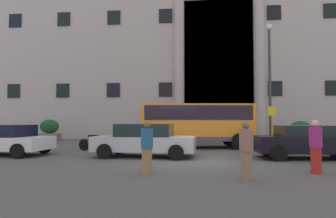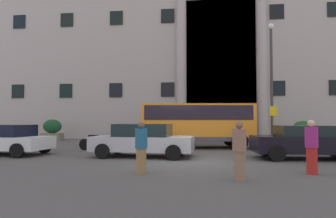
{
  "view_description": "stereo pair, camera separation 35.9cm",
  "coord_description": "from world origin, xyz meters",
  "px_view_note": "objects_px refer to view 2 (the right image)",
  "views": [
    {
      "loc": [
        0.1,
        -11.53,
        1.55
      ],
      "look_at": [
        -1.33,
        4.74,
        2.23
      ],
      "focal_mm": 31.18,
      "sensor_mm": 36.0,
      "label": 1
    },
    {
      "loc": [
        0.45,
        -11.49,
        1.55
      ],
      "look_at": [
        -1.33,
        4.74,
        2.23
      ],
      "focal_mm": 31.18,
      "sensor_mm": 36.0,
      "label": 2
    }
  ],
  "objects_px": {
    "hedge_planter_west": "(304,132)",
    "pedestrian_child_trailing": "(141,148)",
    "motorcycle_near_kerb": "(96,142)",
    "motorcycle_far_end": "(26,141)",
    "hedge_planter_east": "(52,130)",
    "parked_compact_extra": "(307,142)",
    "pedestrian_woman_with_bag": "(239,151)",
    "pedestrian_woman_dark_dress": "(312,147)",
    "hedge_planter_entrance_left": "(237,133)",
    "bus_stop_sign": "(274,121)",
    "parked_estate_mid": "(143,140)",
    "lamppost_plaza_centre": "(271,74)",
    "orange_minibus": "(197,122)",
    "hedge_planter_far_east": "(150,132)",
    "parked_sedan_far": "(6,139)"
  },
  "relations": [
    {
      "from": "hedge_planter_west",
      "to": "pedestrian_child_trailing",
      "type": "distance_m",
      "value": 16.41
    },
    {
      "from": "motorcycle_near_kerb",
      "to": "motorcycle_far_end",
      "type": "xyz_separation_m",
      "value": [
        -3.86,
        -0.09,
        0.0
      ]
    },
    {
      "from": "hedge_planter_east",
      "to": "parked_compact_extra",
      "type": "bearing_deg",
      "value": -30.68
    },
    {
      "from": "motorcycle_near_kerb",
      "to": "pedestrian_woman_with_bag",
      "type": "bearing_deg",
      "value": -35.92
    },
    {
      "from": "pedestrian_woman_dark_dress",
      "to": "pedestrian_woman_with_bag",
      "type": "distance_m",
      "value": 2.54
    },
    {
      "from": "hedge_planter_entrance_left",
      "to": "pedestrian_child_trailing",
      "type": "bearing_deg",
      "value": -108.06
    },
    {
      "from": "bus_stop_sign",
      "to": "motorcycle_far_end",
      "type": "xyz_separation_m",
      "value": [
        -13.92,
        -4.24,
        -1.09
      ]
    },
    {
      "from": "hedge_planter_east",
      "to": "hedge_planter_entrance_left",
      "type": "bearing_deg",
      "value": 1.06
    },
    {
      "from": "motorcycle_near_kerb",
      "to": "motorcycle_far_end",
      "type": "distance_m",
      "value": 3.86
    },
    {
      "from": "parked_estate_mid",
      "to": "parked_compact_extra",
      "type": "bearing_deg",
      "value": 3.19
    },
    {
      "from": "parked_compact_extra",
      "to": "lamppost_plaza_centre",
      "type": "height_order",
      "value": "lamppost_plaza_centre"
    },
    {
      "from": "parked_estate_mid",
      "to": "pedestrian_woman_dark_dress",
      "type": "distance_m",
      "value": 6.74
    },
    {
      "from": "parked_compact_extra",
      "to": "pedestrian_woman_dark_dress",
      "type": "distance_m",
      "value": 3.7
    },
    {
      "from": "orange_minibus",
      "to": "parked_compact_extra",
      "type": "xyz_separation_m",
      "value": [
        4.55,
        -4.49,
        -0.81
      ]
    },
    {
      "from": "bus_stop_sign",
      "to": "lamppost_plaza_centre",
      "type": "distance_m",
      "value": 3.31
    },
    {
      "from": "motorcycle_near_kerb",
      "to": "hedge_planter_east",
      "type": "bearing_deg",
      "value": 142.56
    },
    {
      "from": "orange_minibus",
      "to": "hedge_planter_far_east",
      "type": "relative_size",
      "value": 3.78
    },
    {
      "from": "hedge_planter_west",
      "to": "motorcycle_near_kerb",
      "type": "distance_m",
      "value": 14.8
    },
    {
      "from": "bus_stop_sign",
      "to": "hedge_planter_far_east",
      "type": "xyz_separation_m",
      "value": [
        -8.38,
        3.04,
        -0.82
      ]
    },
    {
      "from": "bus_stop_sign",
      "to": "orange_minibus",
      "type": "bearing_deg",
      "value": -157.36
    },
    {
      "from": "hedge_planter_far_east",
      "to": "pedestrian_child_trailing",
      "type": "height_order",
      "value": "pedestrian_child_trailing"
    },
    {
      "from": "pedestrian_woman_dark_dress",
      "to": "orange_minibus",
      "type": "bearing_deg",
      "value": -135.47
    },
    {
      "from": "orange_minibus",
      "to": "pedestrian_woman_dark_dress",
      "type": "height_order",
      "value": "orange_minibus"
    },
    {
      "from": "bus_stop_sign",
      "to": "parked_compact_extra",
      "type": "height_order",
      "value": "bus_stop_sign"
    },
    {
      "from": "pedestrian_child_trailing",
      "to": "motorcycle_near_kerb",
      "type": "bearing_deg",
      "value": -29.06
    },
    {
      "from": "hedge_planter_far_east",
      "to": "pedestrian_child_trailing",
      "type": "xyz_separation_m",
      "value": [
        2.05,
        -13.55,
        0.04
      ]
    },
    {
      "from": "orange_minibus",
      "to": "hedge_planter_west",
      "type": "xyz_separation_m",
      "value": [
        7.64,
        5.09,
        -0.77
      ]
    },
    {
      "from": "bus_stop_sign",
      "to": "hedge_planter_far_east",
      "type": "bearing_deg",
      "value": 160.09
    },
    {
      "from": "hedge_planter_far_east",
      "to": "parked_compact_extra",
      "type": "bearing_deg",
      "value": -49.49
    },
    {
      "from": "bus_stop_sign",
      "to": "motorcycle_near_kerb",
      "type": "bearing_deg",
      "value": -157.61
    },
    {
      "from": "bus_stop_sign",
      "to": "pedestrian_woman_dark_dress",
      "type": "distance_m",
      "value": 10.14
    },
    {
      "from": "orange_minibus",
      "to": "bus_stop_sign",
      "type": "xyz_separation_m",
      "value": [
        4.8,
        2.0,
        0.03
      ]
    },
    {
      "from": "pedestrian_woman_with_bag",
      "to": "pedestrian_woman_dark_dress",
      "type": "bearing_deg",
      "value": -176.54
    },
    {
      "from": "hedge_planter_entrance_left",
      "to": "pedestrian_woman_with_bag",
      "type": "xyz_separation_m",
      "value": [
        -1.76,
        -14.52,
        0.09
      ]
    },
    {
      "from": "orange_minibus",
      "to": "hedge_planter_entrance_left",
      "type": "bearing_deg",
      "value": 54.67
    },
    {
      "from": "hedge_planter_entrance_left",
      "to": "motorcycle_far_end",
      "type": "relative_size",
      "value": 1.07
    },
    {
      "from": "orange_minibus",
      "to": "motorcycle_near_kerb",
      "type": "xyz_separation_m",
      "value": [
        -5.27,
        -2.15,
        -1.06
      ]
    },
    {
      "from": "orange_minibus",
      "to": "parked_sedan_far",
      "type": "bearing_deg",
      "value": -158.96
    },
    {
      "from": "parked_sedan_far",
      "to": "lamppost_plaza_centre",
      "type": "height_order",
      "value": "lamppost_plaza_centre"
    },
    {
      "from": "hedge_planter_entrance_left",
      "to": "parked_sedan_far",
      "type": "distance_m",
      "value": 15.18
    },
    {
      "from": "parked_sedan_far",
      "to": "motorcycle_far_end",
      "type": "bearing_deg",
      "value": 105.79
    },
    {
      "from": "orange_minibus",
      "to": "parked_compact_extra",
      "type": "relative_size",
      "value": 1.49
    },
    {
      "from": "bus_stop_sign",
      "to": "motorcycle_far_end",
      "type": "height_order",
      "value": "bus_stop_sign"
    },
    {
      "from": "parked_sedan_far",
      "to": "lamppost_plaza_centre",
      "type": "distance_m",
      "value": 16.05
    },
    {
      "from": "orange_minibus",
      "to": "hedge_planter_west",
      "type": "relative_size",
      "value": 4.1
    },
    {
      "from": "bus_stop_sign",
      "to": "parked_estate_mid",
      "type": "distance_m",
      "value": 9.61
    },
    {
      "from": "parked_sedan_far",
      "to": "parked_compact_extra",
      "type": "xyz_separation_m",
      "value": [
        13.23,
        -0.03,
        0.01
      ]
    },
    {
      "from": "parked_compact_extra",
      "to": "pedestrian_child_trailing",
      "type": "height_order",
      "value": "pedestrian_child_trailing"
    },
    {
      "from": "hedge_planter_west",
      "to": "parked_sedan_far",
      "type": "distance_m",
      "value": 18.91
    },
    {
      "from": "bus_stop_sign",
      "to": "hedge_planter_east",
      "type": "distance_m",
      "value": 16.57
    }
  ]
}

